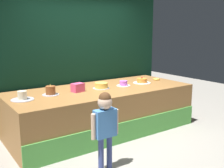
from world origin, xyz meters
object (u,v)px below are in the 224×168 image
object	(u,v)px
cake_right	(123,84)
cake_far_right	(142,81)
cake_center	(101,86)
cake_far_left	(22,97)
pink_box	(78,88)
donut	(156,79)
child_figure	(105,121)
cake_left	(51,91)

from	to	relation	value
cake_right	cake_far_right	distance (m)	0.48
cake_center	cake_right	bearing A→B (deg)	-5.08
cake_far_left	cake_right	world-z (taller)	cake_far_left
pink_box	donut	size ratio (longest dim) A/B	1.44
child_figure	cake_far_left	xyz separation A→B (m)	(-0.68, 1.27, 0.16)
cake_far_left	child_figure	bearing A→B (deg)	-61.84
cake_center	child_figure	bearing A→B (deg)	-120.61
cake_far_left	cake_left	size ratio (longest dim) A/B	1.25
donut	cake_far_left	distance (m)	2.88
child_figure	cake_left	distance (m)	1.36
cake_center	cake_right	distance (m)	0.48
child_figure	donut	xyz separation A→B (m)	(2.20, 1.33, 0.13)
donut	cake_left	size ratio (longest dim) A/B	0.51
pink_box	donut	xyz separation A→B (m)	(1.92, 0.05, -0.05)
child_figure	cake_right	size ratio (longest dim) A/B	4.02
child_figure	donut	world-z (taller)	child_figure
pink_box	cake_right	bearing A→B (deg)	-2.78
cake_far_left	cake_left	world-z (taller)	cake_left
cake_left	cake_right	world-z (taller)	cake_left
pink_box	cake_right	xyz separation A→B (m)	(0.96, -0.05, -0.03)
child_figure	donut	size ratio (longest dim) A/B	7.52
child_figure	cake_center	xyz separation A→B (m)	(0.76, 1.29, 0.16)
cake_far_left	donut	bearing A→B (deg)	1.27
cake_left	cake_right	xyz separation A→B (m)	(1.44, -0.09, -0.02)
cake_left	cake_far_right	bearing A→B (deg)	-2.16
cake_far_right	pink_box	bearing A→B (deg)	178.76
cake_right	cake_left	bearing A→B (deg)	176.51
pink_box	cake_center	world-z (taller)	pink_box
cake_left	cake_far_right	distance (m)	1.92
donut	cake_far_right	distance (m)	0.49
cake_center	cake_far_right	size ratio (longest dim) A/B	0.87
cake_right	cake_far_left	bearing A→B (deg)	179.17
cake_left	cake_right	size ratio (longest dim) A/B	1.04
pink_box	cake_left	size ratio (longest dim) A/B	0.74
donut	cake_right	bearing A→B (deg)	-174.54
child_figure	pink_box	size ratio (longest dim) A/B	5.23
pink_box	cake_right	world-z (taller)	pink_box
pink_box	cake_left	world-z (taller)	cake_left
cake_center	pink_box	bearing A→B (deg)	179.53
cake_far_left	cake_right	size ratio (longest dim) A/B	1.30
donut	child_figure	bearing A→B (deg)	-148.77
child_figure	cake_left	bearing A→B (deg)	98.55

